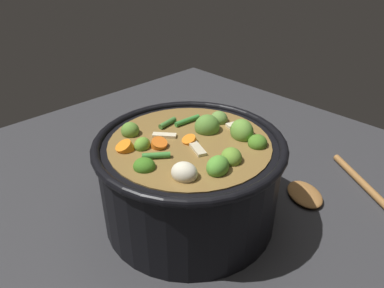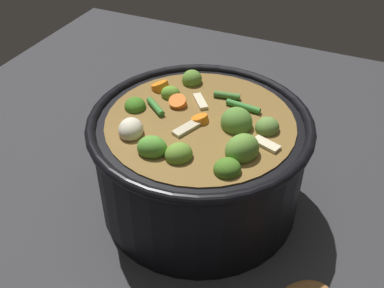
{
  "view_description": "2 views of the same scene",
  "coord_description": "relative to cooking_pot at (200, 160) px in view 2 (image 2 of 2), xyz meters",
  "views": [
    {
      "loc": [
        -0.33,
        0.32,
        0.41
      ],
      "look_at": [
        0.01,
        -0.02,
        0.13
      ],
      "focal_mm": 33.48,
      "sensor_mm": 36.0,
      "label": 1
    },
    {
      "loc": [
        -0.43,
        -0.18,
        0.48
      ],
      "look_at": [
        -0.01,
        0.01,
        0.11
      ],
      "focal_mm": 42.55,
      "sensor_mm": 36.0,
      "label": 2
    }
  ],
  "objects": [
    {
      "name": "ground_plane",
      "position": [
        0.0,
        0.0,
        -0.08
      ],
      "size": [
        1.1,
        1.1,
        0.0
      ],
      "primitive_type": "plane",
      "color": "#2D2D30"
    },
    {
      "name": "cooking_pot",
      "position": [
        0.0,
        0.0,
        0.0
      ],
      "size": [
        0.29,
        0.29,
        0.17
      ],
      "color": "black",
      "rests_on": "ground_plane"
    }
  ]
}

